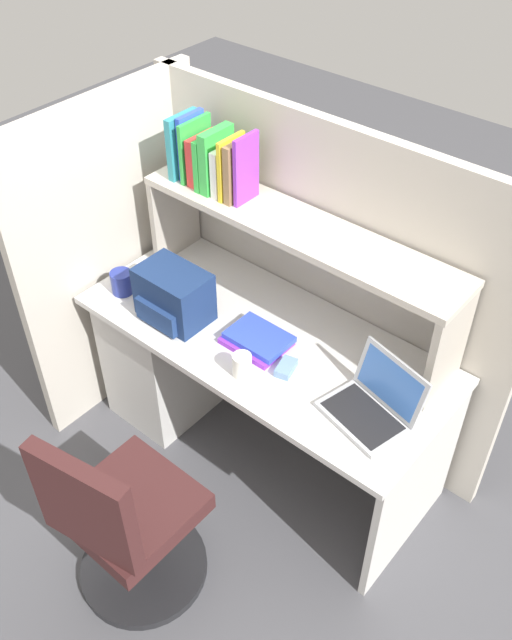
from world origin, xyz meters
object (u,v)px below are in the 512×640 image
Objects in this scene: paper_cup at (242,365)px; office_chair at (124,527)px; computer_mouse at (286,368)px; backpack at (173,296)px; laptop at (374,404)px; snack_canister at (122,282)px.

office_chair is at bearing -93.16° from paper_cup.
office_chair is (-0.04, -0.64, -0.39)m from paper_cup.
computer_mouse is 0.85m from office_chair.
computer_mouse is (0.57, 0.05, -0.10)m from backpack.
office_chair reaches higher than computer_mouse.
laptop is 1.03m from office_chair.
laptop reaches higher than snack_canister.
snack_canister is at bearing -174.74° from laptop.
backpack reaches higher than paper_cup.
office_chair reaches higher than paper_cup.
backpack reaches higher than laptop.
snack_canister is 0.11× the size of office_chair.
laptop is 3.66× the size of paper_cup.
backpack is 0.46m from paper_cup.
snack_canister is at bearing 170.87° from computer_mouse.
paper_cup is (-0.50, -0.16, -0.00)m from laptop.
computer_mouse is 0.18m from paper_cup.
office_chair is at bearing -123.85° from laptop.
office_chair reaches higher than snack_canister.
snack_canister is (-0.86, -0.08, 0.04)m from computer_mouse.
paper_cup is at bearing -147.97° from computer_mouse.
laptop reaches higher than computer_mouse.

